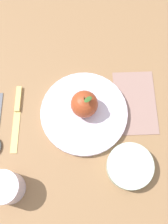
# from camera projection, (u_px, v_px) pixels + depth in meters

# --- Properties ---
(ground_plane) EXTENTS (2.40, 2.40, 0.00)m
(ground_plane) POSITION_uv_depth(u_px,v_px,m) (69.00, 115.00, 0.75)
(ground_plane) COLOR olive
(dinner_plate) EXTENTS (0.24, 0.24, 0.02)m
(dinner_plate) POSITION_uv_depth(u_px,v_px,m) (84.00, 113.00, 0.74)
(dinner_plate) COLOR silver
(dinner_plate) RESTS_ON ground_plane
(apple) EXTENTS (0.07, 0.07, 0.09)m
(apple) POSITION_uv_depth(u_px,v_px,m) (84.00, 104.00, 0.70)
(apple) COLOR #9E3D1E
(apple) RESTS_ON dinner_plate
(side_bowl) EXTENTS (0.12, 0.12, 0.03)m
(side_bowl) POSITION_uv_depth(u_px,v_px,m) (130.00, 166.00, 0.68)
(side_bowl) COLOR #B2C6B2
(side_bowl) RESTS_ON ground_plane
(cup) EXTENTS (0.08, 0.08, 0.08)m
(cup) POSITION_uv_depth(u_px,v_px,m) (6.00, 187.00, 0.65)
(cup) COLOR silver
(cup) RESTS_ON ground_plane
(knife) EXTENTS (0.09, 0.18, 0.01)m
(knife) POSITION_uv_depth(u_px,v_px,m) (17.00, 113.00, 0.75)
(knife) COLOR #D8B766
(knife) RESTS_ON ground_plane
(linen_napkin) EXTENTS (0.19, 0.22, 0.00)m
(linen_napkin) POSITION_uv_depth(u_px,v_px,m) (135.00, 102.00, 0.76)
(linen_napkin) COLOR gray
(linen_napkin) RESTS_ON ground_plane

